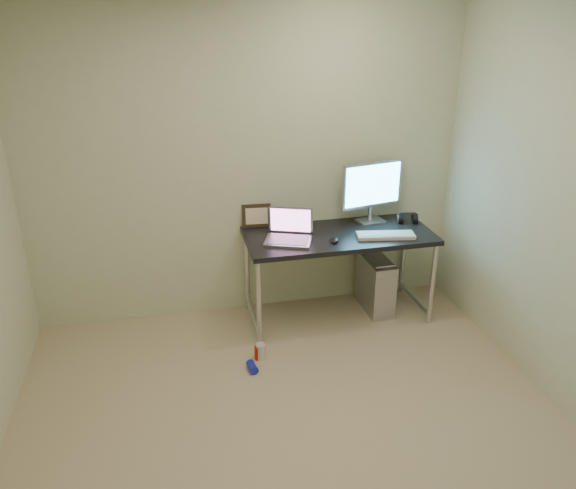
# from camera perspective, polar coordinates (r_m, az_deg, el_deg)

# --- Properties ---
(floor) EXTENTS (3.50, 3.50, 0.00)m
(floor) POSITION_cam_1_polar(r_m,az_deg,el_deg) (3.58, 1.21, -19.71)
(floor) COLOR tan
(floor) RESTS_ON ground
(wall_back) EXTENTS (3.50, 0.02, 2.50)m
(wall_back) POSITION_cam_1_polar(r_m,az_deg,el_deg) (4.50, -4.09, 7.84)
(wall_back) COLOR beige
(wall_back) RESTS_ON ground
(desk) EXTENTS (1.50, 0.66, 0.75)m
(desk) POSITION_cam_1_polar(r_m,az_deg,el_deg) (4.54, 5.18, 0.14)
(desk) COLOR black
(desk) RESTS_ON ground
(tower_computer) EXTENTS (0.21, 0.45, 0.50)m
(tower_computer) POSITION_cam_1_polar(r_m,az_deg,el_deg) (4.87, 8.85, -3.97)
(tower_computer) COLOR #A8A8AC
(tower_computer) RESTS_ON ground
(cable_a) EXTENTS (0.01, 0.16, 0.69)m
(cable_a) POSITION_cam_1_polar(r_m,az_deg,el_deg) (4.98, 7.47, -1.15)
(cable_a) COLOR black
(cable_a) RESTS_ON ground
(cable_b) EXTENTS (0.02, 0.11, 0.71)m
(cable_b) POSITION_cam_1_polar(r_m,az_deg,el_deg) (5.00, 8.50, -1.35)
(cable_b) COLOR black
(cable_b) RESTS_ON ground
(can_red) EXTENTS (0.07, 0.07, 0.11)m
(can_red) POSITION_cam_1_polar(r_m,az_deg,el_deg) (4.26, -3.02, -10.90)
(can_red) COLOR #B61A06
(can_red) RESTS_ON ground
(can_white) EXTENTS (0.07, 0.07, 0.13)m
(can_white) POSITION_cam_1_polar(r_m,az_deg,el_deg) (4.25, -2.80, -10.80)
(can_white) COLOR silver
(can_white) RESTS_ON ground
(can_blue) EXTENTS (0.08, 0.12, 0.06)m
(can_blue) POSITION_cam_1_polar(r_m,az_deg,el_deg) (4.15, -3.66, -12.32)
(can_blue) COLOR #1924BF
(can_blue) RESTS_ON ground
(laptop) EXTENTS (0.43, 0.39, 0.24)m
(laptop) POSITION_cam_1_polar(r_m,az_deg,el_deg) (4.35, 0.12, 1.20)
(laptop) COLOR #AAABB2
(laptop) RESTS_ON desk
(monitor) EXTENTS (0.55, 0.20, 0.52)m
(monitor) POSITION_cam_1_polar(r_m,az_deg,el_deg) (4.69, 8.55, 5.79)
(monitor) COLOR #AAABB2
(monitor) RESTS_ON desk
(keyboard) EXTENTS (0.47, 0.22, 0.03)m
(keyboard) POSITION_cam_1_polar(r_m,az_deg,el_deg) (4.48, 9.88, 0.92)
(keyboard) COLOR silver
(keyboard) RESTS_ON desk
(mouse_right) EXTENTS (0.07, 0.11, 0.03)m
(mouse_right) POSITION_cam_1_polar(r_m,az_deg,el_deg) (4.60, 12.30, 1.35)
(mouse_right) COLOR black
(mouse_right) RESTS_ON desk
(mouse_left) EXTENTS (0.10, 0.13, 0.04)m
(mouse_left) POSITION_cam_1_polar(r_m,az_deg,el_deg) (4.34, 4.73, 0.51)
(mouse_left) COLOR black
(mouse_left) RESTS_ON desk
(headphones) EXTENTS (0.19, 0.11, 0.11)m
(headphones) POSITION_cam_1_polar(r_m,az_deg,el_deg) (4.82, 12.04, 2.56)
(headphones) COLOR black
(headphones) RESTS_ON desk
(picture_frame) EXTENTS (0.24, 0.09, 0.19)m
(picture_frame) POSITION_cam_1_polar(r_m,az_deg,el_deg) (4.61, -3.23, 2.95)
(picture_frame) COLOR black
(picture_frame) RESTS_ON desk
(webcam) EXTENTS (0.05, 0.04, 0.13)m
(webcam) POSITION_cam_1_polar(r_m,az_deg,el_deg) (4.59, -0.94, 2.91)
(webcam) COLOR silver
(webcam) RESTS_ON desk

